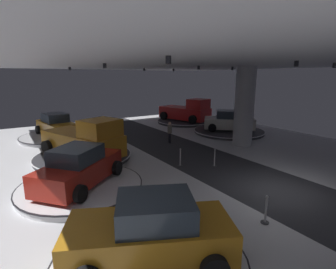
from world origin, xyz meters
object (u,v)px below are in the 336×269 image
at_px(pickup_truck_far_left, 85,140).
at_px(display_car_deep_left, 56,126).
at_px(visitor_walking_near, 170,131).
at_px(display_car_far_right, 229,121).
at_px(display_platform_far_left, 83,156).
at_px(display_platform_near_left, 150,261).
at_px(display_platform_mid_left, 81,187).
at_px(column_right, 244,107).
at_px(display_car_mid_left, 79,168).
at_px(display_platform_deep_left, 58,137).
at_px(pickup_truck_deep_right, 187,112).
at_px(display_platform_deep_right, 184,121).
at_px(display_car_near_left, 151,232).
at_px(display_platform_far_right, 229,131).

xyz_separation_m(pickup_truck_far_left, display_car_deep_left, (-0.48, 6.48, -0.12)).
bearing_deg(visitor_walking_near, display_car_far_right, 1.88).
relative_size(display_platform_far_left, display_platform_near_left, 1.11).
distance_m(pickup_truck_far_left, display_platform_mid_left, 4.49).
xyz_separation_m(display_car_far_right, visitor_walking_near, (-6.23, -0.20, -0.10)).
distance_m(column_right, display_car_deep_left, 14.28).
relative_size(display_car_deep_left, display_car_mid_left, 1.02).
relative_size(display_platform_deep_left, display_platform_mid_left, 1.05).
distance_m(display_car_far_right, display_car_deep_left, 14.17).
bearing_deg(pickup_truck_deep_right, display_platform_deep_right, 107.56).
xyz_separation_m(display_platform_far_left, display_platform_deep_left, (-0.35, 6.15, 0.03)).
distance_m(pickup_truck_far_left, display_car_near_left, 9.87).
bearing_deg(display_platform_deep_left, display_car_near_left, -92.08).
xyz_separation_m(display_platform_deep_right, display_car_deep_left, (-12.63, -0.31, 0.90)).
bearing_deg(display_platform_near_left, display_platform_deep_left, 87.82).
xyz_separation_m(display_platform_far_left, display_car_near_left, (-0.94, -10.11, 0.86)).
xyz_separation_m(display_platform_near_left, display_platform_mid_left, (-0.30, 5.65, 0.03)).
xyz_separation_m(display_platform_mid_left, visitor_walking_near, (7.64, 4.69, 0.74)).
relative_size(display_platform_far_right, display_car_mid_left, 1.38).
relative_size(display_platform_deep_left, display_platform_near_left, 1.08).
distance_m(column_right, display_car_far_right, 4.41).
height_order(display_platform_near_left, visitor_walking_near, visitor_walking_near).
distance_m(display_platform_deep_left, visitor_walking_near, 8.97).
height_order(display_platform_deep_right, pickup_truck_far_left, pickup_truck_far_left).
relative_size(pickup_truck_deep_right, display_car_far_right, 1.32).
bearing_deg(display_car_deep_left, pickup_truck_deep_right, -0.00).
distance_m(display_platform_deep_left, display_platform_near_left, 16.26).
bearing_deg(column_right, display_car_near_left, -148.02).
bearing_deg(display_car_mid_left, display_car_deep_left, 84.96).
height_order(pickup_truck_deep_right, display_platform_deep_left, pickup_truck_deep_right).
xyz_separation_m(display_platform_far_left, display_car_mid_left, (-1.30, -4.47, 0.92)).
height_order(pickup_truck_far_left, display_platform_near_left, pickup_truck_far_left).
distance_m(display_car_far_right, visitor_walking_near, 6.24).
bearing_deg(display_car_deep_left, pickup_truck_far_left, -85.80).
distance_m(pickup_truck_far_left, display_car_deep_left, 6.50).
bearing_deg(display_car_deep_left, visitor_walking_near, -41.46).
distance_m(display_platform_deep_right, pickup_truck_far_left, 13.95).
xyz_separation_m(column_right, display_platform_mid_left, (-11.73, -1.45, -2.59)).
relative_size(pickup_truck_far_left, display_platform_near_left, 1.11).
relative_size(display_car_deep_left, display_car_near_left, 0.97).
relative_size(pickup_truck_deep_right, visitor_walking_near, 3.58).
bearing_deg(display_car_deep_left, display_platform_deep_right, 1.39).
bearing_deg(display_platform_far_left, visitor_walking_near, 2.21).
relative_size(display_car_far_right, pickup_truck_far_left, 0.76).
xyz_separation_m(display_platform_deep_right, visitor_walking_near, (-5.91, -6.24, 0.75)).
height_order(display_platform_deep_right, display_car_near_left, display_car_near_left).
height_order(pickup_truck_far_left, display_platform_deep_left, pickup_truck_far_left).
bearing_deg(display_platform_near_left, display_car_far_right, 37.86).
relative_size(display_platform_far_right, pickup_truck_far_left, 1.06).
distance_m(display_platform_deep_right, display_platform_deep_left, 12.63).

